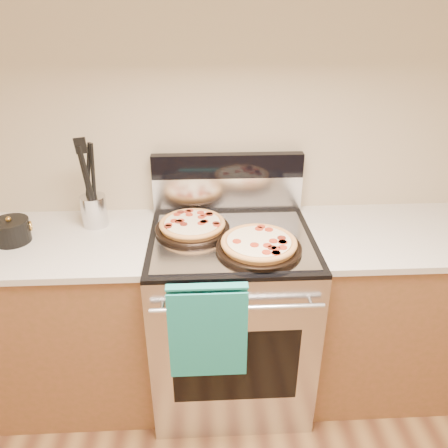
{
  "coord_description": "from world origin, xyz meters",
  "views": [
    {
      "loc": [
        -0.13,
        -0.12,
        1.88
      ],
      "look_at": [
        -0.04,
        1.55,
        1.04
      ],
      "focal_mm": 35.0,
      "sensor_mm": 36.0,
      "label": 1
    }
  ],
  "objects_px": {
    "range_body": "(231,318)",
    "saucepan": "(12,232)",
    "pepperoni_pizza_back": "(192,226)",
    "pepperoni_pizza_front": "(259,245)",
    "utensil_crock": "(94,211)"
  },
  "relations": [
    {
      "from": "range_body",
      "to": "saucepan",
      "type": "xyz_separation_m",
      "value": [
        -1.0,
        0.03,
        0.51
      ]
    },
    {
      "from": "pepperoni_pizza_back",
      "to": "utensil_crock",
      "type": "height_order",
      "value": "utensil_crock"
    },
    {
      "from": "range_body",
      "to": "pepperoni_pizza_front",
      "type": "xyz_separation_m",
      "value": [
        0.11,
        -0.13,
        0.5
      ]
    },
    {
      "from": "pepperoni_pizza_back",
      "to": "utensil_crock",
      "type": "bearing_deg",
      "value": 166.9
    },
    {
      "from": "pepperoni_pizza_back",
      "to": "utensil_crock",
      "type": "distance_m",
      "value": 0.49
    },
    {
      "from": "range_body",
      "to": "saucepan",
      "type": "relative_size",
      "value": 5.64
    },
    {
      "from": "utensil_crock",
      "to": "range_body",
      "type": "bearing_deg",
      "value": -15.41
    },
    {
      "from": "range_body",
      "to": "utensil_crock",
      "type": "height_order",
      "value": "utensil_crock"
    },
    {
      "from": "pepperoni_pizza_back",
      "to": "pepperoni_pizza_front",
      "type": "height_order",
      "value": "pepperoni_pizza_front"
    },
    {
      "from": "pepperoni_pizza_front",
      "to": "utensil_crock",
      "type": "bearing_deg",
      "value": 157.92
    },
    {
      "from": "pepperoni_pizza_front",
      "to": "saucepan",
      "type": "bearing_deg",
      "value": 171.8
    },
    {
      "from": "pepperoni_pizza_back",
      "to": "utensil_crock",
      "type": "xyz_separation_m",
      "value": [
        -0.48,
        0.11,
        0.04
      ]
    },
    {
      "from": "pepperoni_pizza_front",
      "to": "utensil_crock",
      "type": "distance_m",
      "value": 0.83
    },
    {
      "from": "range_body",
      "to": "pepperoni_pizza_back",
      "type": "bearing_deg",
      "value": 158.75
    },
    {
      "from": "pepperoni_pizza_front",
      "to": "saucepan",
      "type": "distance_m",
      "value": 1.12
    }
  ]
}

